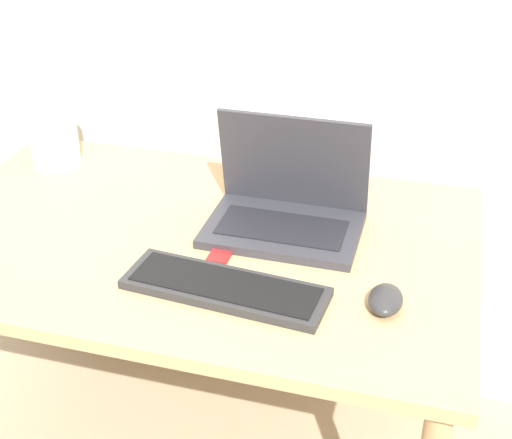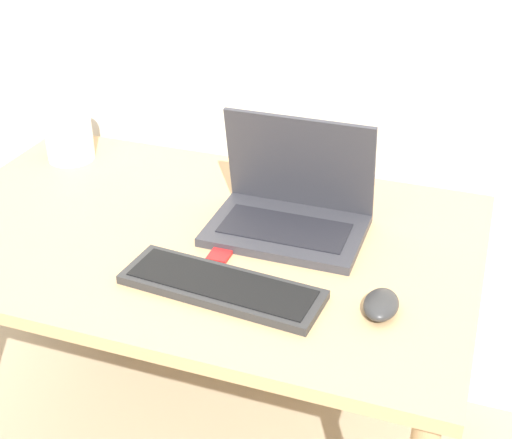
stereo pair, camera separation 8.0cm
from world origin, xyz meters
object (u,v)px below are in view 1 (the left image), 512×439
Objects in this scene: laptop at (287,205)px; mouse at (386,300)px; keyboard at (225,288)px; vase at (51,119)px; mp3_player at (219,257)px.

laptop reaches higher than mouse.
keyboard is 4.18× the size of mouse.
mouse is at bearing -23.39° from vase.
keyboard reaches higher than mp3_player.
keyboard is at bearing -66.23° from mp3_player.
laptop is at bearing 58.46° from mp3_player.
mp3_player is (-0.10, -0.17, -0.05)m from laptop.
keyboard is at bearing -101.13° from laptop.
laptop is at bearing 135.83° from mouse.
mouse reaches higher than keyboard.
laptop is at bearing -12.86° from vase.
laptop is 0.21m from mp3_player.
laptop is 1.32× the size of vase.
mp3_player is at bearing -121.54° from laptop.
vase is at bearing 144.68° from keyboard.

